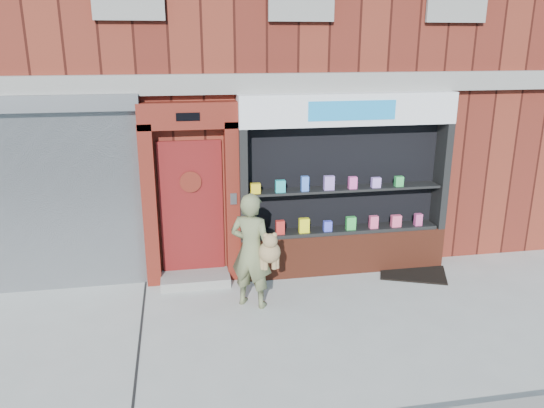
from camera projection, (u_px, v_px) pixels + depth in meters
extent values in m
plane|color=#9E9E99|center=(257.00, 333.00, 7.14)|extent=(80.00, 80.00, 0.00)
cube|color=#561B13|center=(214.00, 30.00, 11.60)|extent=(12.00, 8.00, 8.00)
cube|color=gray|center=(236.00, 84.00, 8.02)|extent=(12.00, 0.16, 0.30)
cube|color=gray|center=(42.00, 204.00, 8.03)|extent=(3.00, 0.10, 2.80)
cube|color=slate|center=(27.00, 104.00, 7.53)|extent=(3.10, 0.30, 0.24)
cube|color=#5F1810|center=(150.00, 206.00, 8.26)|extent=(0.22, 0.28, 2.60)
cube|color=#5F1810|center=(233.00, 202.00, 8.49)|extent=(0.22, 0.28, 2.60)
cube|color=#5F1810|center=(188.00, 115.00, 7.96)|extent=(1.50, 0.28, 0.40)
cube|color=black|center=(188.00, 117.00, 7.82)|extent=(0.35, 0.01, 0.12)
cube|color=#611212|center=(192.00, 208.00, 8.51)|extent=(1.00, 0.06, 2.20)
cylinder|color=black|center=(191.00, 182.00, 8.34)|extent=(0.28, 0.02, 0.28)
cylinder|color=#5F1810|center=(191.00, 182.00, 8.33)|extent=(0.34, 0.02, 0.34)
cube|color=gray|center=(195.00, 279.00, 8.58)|extent=(1.10, 0.55, 0.15)
cube|color=slate|center=(234.00, 199.00, 8.32)|extent=(0.10, 0.02, 0.18)
cube|color=maroon|center=(342.00, 251.00, 9.03)|extent=(3.50, 0.40, 0.70)
cube|color=black|center=(243.00, 185.00, 8.37)|extent=(0.12, 0.40, 1.80)
cube|color=black|center=(441.00, 175.00, 8.95)|extent=(0.12, 0.40, 1.80)
cube|color=black|center=(342.00, 177.00, 8.83)|extent=(3.30, 0.03, 1.80)
cube|color=black|center=(343.00, 230.00, 8.91)|extent=(3.20, 0.36, 0.06)
cube|color=black|center=(345.00, 189.00, 8.70)|extent=(3.20, 0.36, 0.04)
cube|color=white|center=(348.00, 109.00, 8.32)|extent=(3.50, 0.40, 0.50)
cube|color=#1A85CA|center=(352.00, 111.00, 8.13)|extent=(1.40, 0.01, 0.30)
cube|color=#23A0B3|center=(256.00, 229.00, 8.54)|extent=(0.13, 0.09, 0.20)
cube|color=red|center=(280.00, 227.00, 8.61)|extent=(0.14, 0.09, 0.23)
cube|color=#FAF61A|center=(304.00, 225.00, 8.67)|extent=(0.17, 0.09, 0.24)
cube|color=#4550EB|center=(328.00, 226.00, 8.75)|extent=(0.13, 0.09, 0.17)
cube|color=green|center=(351.00, 223.00, 8.81)|extent=(0.16, 0.09, 0.22)
cube|color=#FC5487|center=(374.00, 222.00, 8.88)|extent=(0.14, 0.09, 0.21)
cube|color=#FB5380|center=(396.00, 221.00, 8.95)|extent=(0.16, 0.09, 0.20)
cube|color=#D6478D|center=(418.00, 220.00, 9.02)|extent=(0.12, 0.09, 0.20)
cube|color=yellow|center=(255.00, 188.00, 8.34)|extent=(0.15, 0.09, 0.16)
cube|color=#23AEB3|center=(280.00, 186.00, 8.40)|extent=(0.16, 0.09, 0.19)
cube|color=#4578ED|center=(305.00, 184.00, 8.47)|extent=(0.12, 0.09, 0.24)
cube|color=#A37BDE|center=(329.00, 183.00, 8.54)|extent=(0.16, 0.09, 0.23)
cube|color=#F953B1|center=(353.00, 183.00, 8.61)|extent=(0.13, 0.09, 0.20)
cube|color=#BA8BFB|center=(376.00, 182.00, 8.68)|extent=(0.15, 0.09, 0.16)
cube|color=green|center=(399.00, 181.00, 8.75)|extent=(0.13, 0.09, 0.17)
imported|color=#676E48|center=(251.00, 251.00, 7.67)|extent=(0.75, 0.68, 1.73)
sphere|color=olive|center=(270.00, 252.00, 7.57)|extent=(0.32, 0.32, 0.32)
sphere|color=olive|center=(270.00, 241.00, 7.46)|extent=(0.21, 0.21, 0.21)
sphere|color=olive|center=(266.00, 236.00, 7.43)|extent=(0.07, 0.07, 0.07)
sphere|color=olive|center=(275.00, 235.00, 7.45)|extent=(0.07, 0.07, 0.07)
cylinder|color=olive|center=(262.00, 263.00, 7.60)|extent=(0.07, 0.07, 0.19)
cylinder|color=olive|center=(277.00, 262.00, 7.63)|extent=(0.07, 0.07, 0.19)
cylinder|color=olive|center=(265.00, 263.00, 7.58)|extent=(0.07, 0.07, 0.19)
cylinder|color=olive|center=(274.00, 263.00, 7.61)|extent=(0.07, 0.07, 0.19)
cube|color=black|center=(413.00, 273.00, 8.98)|extent=(1.27, 1.10, 0.03)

